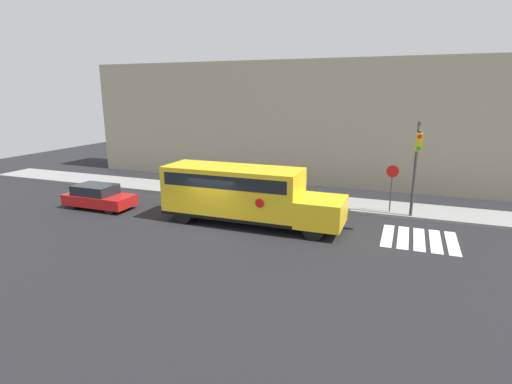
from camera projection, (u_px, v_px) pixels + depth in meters
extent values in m
plane|color=black|center=(213.00, 228.00, 20.05)|extent=(60.00, 60.00, 0.00)
cube|color=gray|center=(258.00, 196.00, 25.92)|extent=(44.00, 3.00, 0.15)
cube|color=#9E937F|center=(288.00, 121.00, 30.74)|extent=(32.00, 4.00, 8.85)
cube|color=white|center=(388.00, 235.00, 18.99)|extent=(0.50, 3.20, 0.01)
cube|color=white|center=(403.00, 237.00, 18.74)|extent=(0.50, 3.20, 0.01)
cube|color=white|center=(419.00, 239.00, 18.50)|extent=(0.50, 3.20, 0.01)
cube|color=white|center=(436.00, 241.00, 18.26)|extent=(0.50, 3.20, 0.01)
cube|color=white|center=(452.00, 243.00, 18.01)|extent=(0.50, 3.20, 0.01)
cube|color=yellow|center=(233.00, 191.00, 20.50)|extent=(7.08, 2.50, 2.48)
cube|color=yellow|center=(321.00, 212.00, 19.04)|extent=(2.17, 2.50, 1.27)
cube|color=black|center=(233.00, 212.00, 20.78)|extent=(7.08, 2.54, 0.16)
cube|color=black|center=(233.00, 178.00, 20.33)|extent=(6.51, 2.53, 0.64)
cylinder|color=red|center=(260.00, 203.00, 18.69)|extent=(0.44, 0.02, 0.44)
cylinder|color=black|center=(323.00, 217.00, 20.20)|extent=(1.00, 0.30, 1.00)
cylinder|color=black|center=(314.00, 230.00, 18.25)|extent=(1.00, 0.30, 1.00)
cylinder|color=black|center=(203.00, 203.00, 22.58)|extent=(1.00, 0.30, 1.00)
cylinder|color=black|center=(183.00, 214.00, 20.62)|extent=(1.00, 0.30, 1.00)
cube|color=red|center=(100.00, 200.00, 23.30)|extent=(4.10, 1.77, 0.61)
cube|color=#1E2328|center=(95.00, 190.00, 23.25)|extent=(2.29, 1.62, 0.56)
cylinder|color=black|center=(127.00, 202.00, 23.58)|extent=(0.64, 0.22, 0.64)
cylinder|color=black|center=(110.00, 209.00, 22.19)|extent=(0.64, 0.22, 0.64)
cylinder|color=black|center=(91.00, 198.00, 24.51)|extent=(0.64, 0.22, 0.64)
cylinder|color=black|center=(72.00, 204.00, 23.13)|extent=(0.64, 0.22, 0.64)
cylinder|color=#38383A|center=(391.00, 193.00, 22.02)|extent=(0.07, 0.07, 2.47)
cylinder|color=red|center=(393.00, 171.00, 21.68)|extent=(0.66, 0.03, 0.66)
cylinder|color=#38383A|center=(415.00, 171.00, 20.95)|extent=(0.16, 0.16, 5.16)
cylinder|color=#38383A|center=(420.00, 129.00, 18.95)|extent=(0.10, 3.15, 0.10)
cube|color=yellow|center=(419.00, 142.00, 17.73)|extent=(0.28, 0.28, 0.80)
cylinder|color=red|center=(420.00, 137.00, 17.53)|extent=(0.18, 0.02, 0.18)
cylinder|color=#EAB214|center=(419.00, 143.00, 17.59)|extent=(0.18, 0.02, 0.18)
cylinder|color=green|center=(419.00, 148.00, 17.65)|extent=(0.18, 0.02, 0.18)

